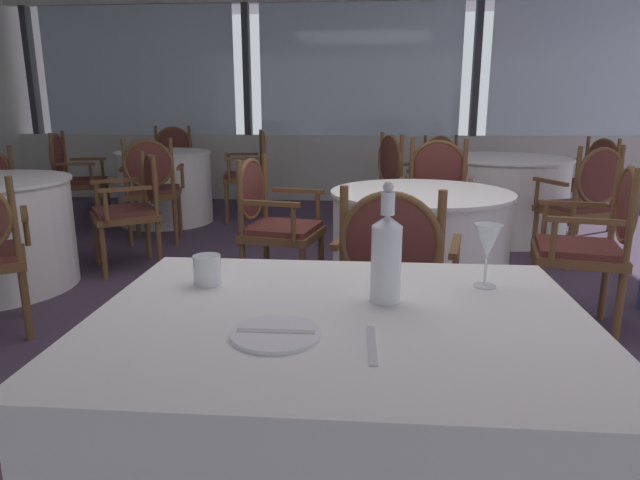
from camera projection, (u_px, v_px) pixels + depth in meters
ground_plane at (345, 339)px, 3.07m from camera, size 15.36×15.36×0.00m
window_wall_far at (359, 117)px, 7.09m from camera, size 9.22×0.14×2.71m
foreground_table at (339, 448)px, 1.48m from camera, size 1.24×0.95×0.76m
side_plate at (276, 334)px, 1.26m from camera, size 0.21×0.21×0.01m
butter_knife at (276, 331)px, 1.25m from camera, size 0.18×0.02×0.00m
dinner_fork at (372, 345)px, 1.20m from camera, size 0.02×0.20×0.00m
water_bottle at (386, 255)px, 1.45m from camera, size 0.08×0.08×0.32m
wine_glass at (488, 243)px, 1.56m from camera, size 0.08×0.08×0.18m
water_tumbler at (207, 270)px, 1.61m from camera, size 0.08×0.08×0.09m
background_table_0 at (165, 187)px, 5.96m from camera, size 1.01×1.01×0.76m
dining_chair_0_0 at (173, 161)px, 6.81m from camera, size 0.61×0.55×0.99m
dining_chair_0_1 at (72, 172)px, 5.78m from camera, size 0.55×0.61×0.97m
dining_chair_0_2 at (152, 182)px, 5.02m from camera, size 0.61×0.55×0.97m
dining_chair_0_3 at (252, 168)px, 6.05m from camera, size 0.55×0.61×0.97m
background_table_1 at (419, 253)px, 3.36m from camera, size 1.08×1.08×0.76m
dining_chair_1_0 at (394, 274)px, 2.43m from camera, size 0.60×0.55×0.94m
dining_chair_1_1 at (597, 235)px, 3.05m from camera, size 0.55×0.60×0.96m
dining_chair_1_2 at (435, 195)px, 4.22m from camera, size 0.60×0.55×1.00m
dining_chair_1_3 at (270, 217)px, 3.59m from camera, size 0.55×0.60×0.93m
background_table_2 at (500, 197)px, 5.34m from camera, size 1.26×1.26×0.76m
dining_chair_2_0 at (401, 180)px, 4.97m from camera, size 0.60×0.64×1.01m
dining_chair_2_1 at (585, 197)px, 4.32m from camera, size 0.64×0.60×0.96m
dining_chair_2_2 at (590, 176)px, 5.62m from camera, size 0.60×0.64×0.92m
dining_chair_2_3 at (445, 168)px, 6.27m from camera, size 0.64×0.60×0.90m
dining_chair_3_2 at (135, 202)px, 4.27m from camera, size 0.64×0.65×0.89m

